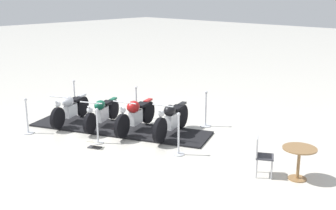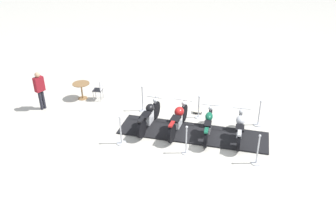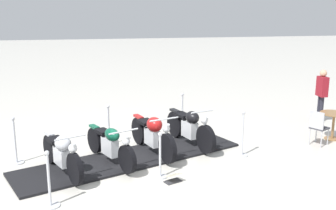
% 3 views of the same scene
% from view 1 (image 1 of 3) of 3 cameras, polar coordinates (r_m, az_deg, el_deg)
% --- Properties ---
extents(ground_plane, '(80.00, 80.00, 0.00)m').
position_cam_1_polar(ground_plane, '(13.21, -6.61, -3.31)').
color(ground_plane, beige).
extents(display_platform, '(3.46, 5.79, 0.06)m').
position_cam_1_polar(display_platform, '(13.20, -6.61, -3.20)').
color(display_platform, black).
rests_on(display_platform, ground_plane).
extents(motorcycle_chrome, '(2.02, 1.03, 0.99)m').
position_cam_1_polar(motorcycle_chrome, '(13.88, -13.11, -0.40)').
color(motorcycle_chrome, black).
rests_on(motorcycle_chrome, display_platform).
extents(motorcycle_forest, '(2.08, 1.13, 0.94)m').
position_cam_1_polar(motorcycle_forest, '(13.29, -8.96, -0.98)').
color(motorcycle_forest, black).
rests_on(motorcycle_forest, display_platform).
extents(motorcycle_maroon, '(2.23, 0.95, 1.04)m').
position_cam_1_polar(motorcycle_maroon, '(12.76, -4.46, -1.26)').
color(motorcycle_maroon, black).
rests_on(motorcycle_maroon, display_platform).
extents(motorcycle_black, '(2.18, 0.88, 1.05)m').
position_cam_1_polar(motorcycle_black, '(12.35, 0.43, -1.88)').
color(motorcycle_black, black).
rests_on(motorcycle_black, display_platform).
extents(stanchion_right_rear, '(0.31, 0.31, 1.15)m').
position_cam_1_polar(stanchion_right_rear, '(11.05, 1.43, -4.81)').
color(stanchion_right_rear, silver).
rests_on(stanchion_right_rear, ground_plane).
extents(stanchion_left_mid, '(0.31, 0.31, 1.11)m').
position_cam_1_polar(stanchion_left_mid, '(14.19, -4.28, -0.31)').
color(stanchion_left_mid, silver).
rests_on(stanchion_left_mid, ground_plane).
extents(stanchion_right_mid, '(0.31, 0.31, 1.03)m').
position_cam_1_polar(stanchion_right_mid, '(12.03, -9.46, -3.55)').
color(stanchion_right_mid, silver).
rests_on(stanchion_right_mid, ground_plane).
extents(stanchion_right_front, '(0.35, 0.35, 1.10)m').
position_cam_1_polar(stanchion_right_front, '(13.37, -18.43, -2.27)').
color(stanchion_right_front, silver).
rests_on(stanchion_right_front, ground_plane).
extents(stanchion_left_front, '(0.34, 0.34, 1.14)m').
position_cam_1_polar(stanchion_left_front, '(15.35, -12.45, 0.49)').
color(stanchion_left_front, silver).
rests_on(stanchion_left_front, ground_plane).
extents(stanchion_left_rear, '(0.36, 0.36, 1.15)m').
position_cam_1_polar(stanchion_left_rear, '(13.39, 5.10, -1.44)').
color(stanchion_left_rear, silver).
rests_on(stanchion_left_rear, ground_plane).
extents(info_placard, '(0.37, 0.40, 0.21)m').
position_cam_1_polar(info_placard, '(11.79, -9.88, -5.36)').
color(info_placard, '#333338').
rests_on(info_placard, ground_plane).
extents(cafe_table, '(0.77, 0.77, 0.76)m').
position_cam_1_polar(cafe_table, '(10.04, 17.27, -6.55)').
color(cafe_table, olive).
rests_on(cafe_table, ground_plane).
extents(cafe_chair_near_table, '(0.54, 0.54, 0.95)m').
position_cam_1_polar(cafe_chair_near_table, '(10.02, 12.52, -6.41)').
color(cafe_chair_near_table, '#B7B7BC').
rests_on(cafe_chair_near_table, ground_plane).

